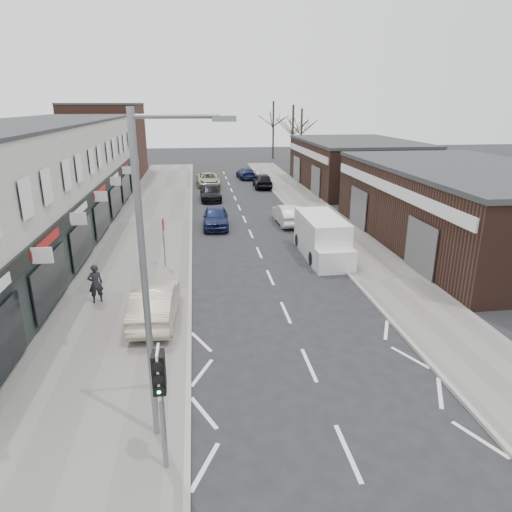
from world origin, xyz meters
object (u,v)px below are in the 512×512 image
object	(u,v)px
parked_car_left_b	(211,193)
sedan_on_pavement	(155,303)
parked_car_right_c	(246,173)
parked_car_right_a	(288,214)
street_lamp	(151,268)
warning_sign	(164,228)
white_van	(322,238)
parked_car_left_a	(216,217)
parked_car_left_c	(208,180)
parked_car_right_b	(263,180)
pedestrian	(95,283)
traffic_light	(160,382)

from	to	relation	value
parked_car_left_b	sedan_on_pavement	bearing A→B (deg)	-97.82
parked_car_right_c	parked_car_right_a	bearing A→B (deg)	87.78
street_lamp	warning_sign	xyz separation A→B (m)	(-0.63, 12.80, -2.42)
warning_sign	sedan_on_pavement	bearing A→B (deg)	-90.38
white_van	sedan_on_pavement	size ratio (longest dim) A/B	1.30
street_lamp	parked_car_left_a	distance (m)	21.27
parked_car_left_a	parked_car_right_c	xyz separation A→B (m)	(4.40, 21.13, -0.11)
parked_car_left_c	parked_car_right_b	size ratio (longest dim) A/B	1.10
street_lamp	pedestrian	distance (m)	9.93
pedestrian	parked_car_right_a	xyz separation A→B (m)	(10.73, 12.41, -0.26)
warning_sign	parked_car_right_b	distance (m)	24.50
street_lamp	traffic_light	bearing A→B (deg)	-84.12
parked_car_right_a	pedestrian	bearing A→B (deg)	47.42
traffic_light	pedestrian	distance (m)	10.52
white_van	pedestrian	bearing A→B (deg)	-155.35
white_van	parked_car_left_b	size ratio (longest dim) A/B	1.29
parked_car_left_b	parked_car_right_b	world-z (taller)	parked_car_right_b
parked_car_left_b	parked_car_left_a	bearing A→B (deg)	-90.61
street_lamp	white_van	bearing A→B (deg)	60.09
white_van	parked_car_right_b	distance (m)	21.99
white_van	sedan_on_pavement	world-z (taller)	white_van
white_van	pedestrian	xyz separation A→B (m)	(-11.22, -5.15, -0.10)
traffic_light	parked_car_left_b	size ratio (longest dim) A/B	0.70
street_lamp	warning_sign	bearing A→B (deg)	92.84
parked_car_left_b	parked_car_right_c	world-z (taller)	parked_car_left_b
traffic_light	parked_car_right_c	world-z (taller)	traffic_light
warning_sign	parked_car_left_c	distance (m)	24.93
parked_car_left_a	parked_car_left_c	size ratio (longest dim) A/B	0.89
street_lamp	parked_car_right_a	bearing A→B (deg)	70.54
sedan_on_pavement	pedestrian	xyz separation A→B (m)	(-2.62, 2.05, 0.11)
traffic_light	parked_car_left_c	bearing A→B (deg)	86.75
white_van	parked_car_left_c	world-z (taller)	white_van
traffic_light	street_lamp	xyz separation A→B (m)	(-0.13, 1.22, 2.20)
white_van	warning_sign	bearing A→B (deg)	-173.51
parked_car_right_a	street_lamp	bearing A→B (deg)	68.80
parked_car_left_b	parked_car_right_c	bearing A→B (deg)	68.64
warning_sign	white_van	size ratio (longest dim) A/B	0.47
warning_sign	parked_car_left_b	xyz separation A→B (m)	(2.96, 17.50, -1.56)
parked_car_right_b	traffic_light	bearing A→B (deg)	80.57
pedestrian	warning_sign	bearing A→B (deg)	-146.38
parked_car_left_b	parked_car_right_c	distance (m)	12.42
parked_car_left_a	parked_car_right_c	size ratio (longest dim) A/B	1.00
white_van	parked_car_right_a	world-z (taller)	white_van
parked_car_right_a	parked_car_left_a	bearing A→B (deg)	1.12
street_lamp	pedestrian	world-z (taller)	street_lamp
street_lamp	warning_sign	world-z (taller)	street_lamp
white_van	pedestrian	size ratio (longest dim) A/B	3.41
parked_car_left_b	parked_car_right_c	size ratio (longest dim) A/B	1.04
street_lamp	pedestrian	size ratio (longest dim) A/B	4.74
white_van	parked_car_left_c	size ratio (longest dim) A/B	1.20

